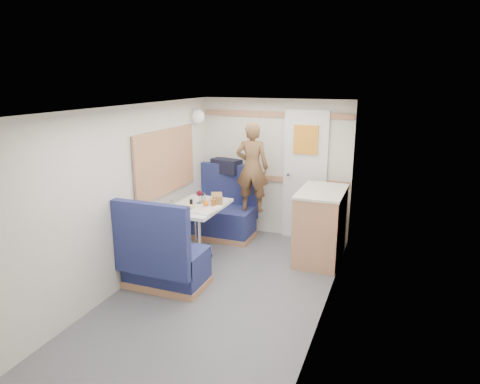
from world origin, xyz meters
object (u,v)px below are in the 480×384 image
at_px(bench_far, 224,217).
at_px(dome_light, 197,116).
at_px(beer_glass, 214,203).
at_px(bread_loaf, 217,198).
at_px(wine_glass, 199,194).
at_px(tumbler_mid, 204,197).
at_px(cheese_block, 190,207).
at_px(duffel_bag, 226,166).
at_px(galley_counter, 320,225).
at_px(tumbler_left, 172,205).
at_px(pepper_grinder, 191,203).
at_px(dinette_table, 198,217).
at_px(orange_fruit, 206,203).
at_px(bench_near, 163,263).
at_px(person, 252,167).
at_px(tray, 206,210).
at_px(tumbler_right, 204,197).

xyz_separation_m(bench_far, dome_light, (-0.39, -0.01, 1.45)).
distance_m(beer_glass, bread_loaf, 0.21).
bearing_deg(dome_light, bench_far, 2.12).
relative_size(wine_glass, tumbler_mid, 1.60).
relative_size(cheese_block, bread_loaf, 0.39).
height_order(bench_far, duffel_bag, duffel_bag).
xyz_separation_m(galley_counter, tumbler_left, (-1.69, -0.80, 0.31)).
xyz_separation_m(tumbler_mid, bread_loaf, (0.19, 0.01, 0.00)).
bearing_deg(tumbler_mid, wine_glass, -92.85).
relative_size(bench_far, tumbler_left, 9.79).
bearing_deg(pepper_grinder, bench_far, 88.22).
bearing_deg(beer_glass, dinette_table, -177.50).
xyz_separation_m(orange_fruit, beer_glass, (0.08, 0.05, -0.01)).
bearing_deg(bread_loaf, beer_glass, -76.56).
distance_m(bench_near, dome_light, 2.28).
bearing_deg(orange_fruit, person, 71.77).
relative_size(bench_near, duffel_bag, 2.37).
bearing_deg(dome_light, dinette_table, -65.35).
bearing_deg(wine_glass, bench_near, -89.11).
height_order(wine_glass, tumbler_left, wine_glass).
xyz_separation_m(cheese_block, beer_glass, (0.23, 0.19, 0.01)).
distance_m(cheese_block, wine_glass, 0.29).
height_order(tray, pepper_grinder, pepper_grinder).
distance_m(galley_counter, orange_fruit, 1.49).
relative_size(bench_near, person, 0.84).
bearing_deg(wine_glass, pepper_grinder, -94.27).
xyz_separation_m(dome_light, tumbler_left, (0.16, -1.10, -0.98)).
bearing_deg(tumbler_left, dome_light, 98.54).
bearing_deg(galley_counter, dome_light, 170.82).
height_order(tumbler_right, bread_loaf, bread_loaf).
xyz_separation_m(dinette_table, wine_glass, (-0.01, 0.10, 0.28)).
bearing_deg(tumbler_left, bench_far, 78.57).
distance_m(galley_counter, bread_loaf, 1.37).
bearing_deg(orange_fruit, duffel_bag, 100.09).
relative_size(bench_near, galley_counter, 1.14).
bearing_deg(bench_near, tumbler_left, 110.07).
relative_size(galley_counter, duffel_bag, 2.07).
height_order(bench_far, bench_near, same).
bearing_deg(bench_near, wine_glass, 90.89).
distance_m(dinette_table, orange_fruit, 0.26).
bearing_deg(tumbler_left, bread_loaf, 49.17).
height_order(tumbler_left, beer_glass, tumbler_left).
relative_size(tumbler_mid, beer_glass, 1.08).
height_order(duffel_bag, tray, duffel_bag).
bearing_deg(bench_near, dinette_table, 90.00).
relative_size(duffel_bag, wine_glass, 2.64).
height_order(orange_fruit, cheese_block, orange_fruit).
xyz_separation_m(tray, tumbler_right, (-0.21, 0.36, 0.04)).
relative_size(duffel_bag, tray, 1.24).
bearing_deg(tray, bench_far, 100.91).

